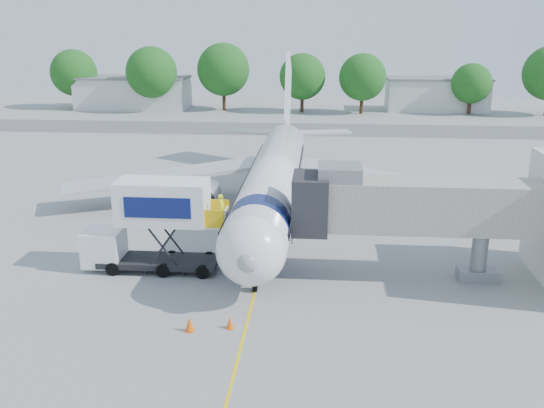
# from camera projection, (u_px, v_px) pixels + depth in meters

# --- Properties ---
(ground) EXTENTS (160.00, 160.00, 0.00)m
(ground) POSITION_uv_depth(u_px,v_px,m) (270.00, 233.00, 42.34)
(ground) COLOR gray
(ground) RESTS_ON ground
(guidance_line) EXTENTS (0.15, 70.00, 0.01)m
(guidance_line) POSITION_uv_depth(u_px,v_px,m) (270.00, 233.00, 42.34)
(guidance_line) COLOR yellow
(guidance_line) RESTS_ON ground
(taxiway_strip) EXTENTS (120.00, 10.00, 0.01)m
(taxiway_strip) POSITION_uv_depth(u_px,v_px,m) (296.00, 129.00, 82.37)
(taxiway_strip) COLOR #59595B
(taxiway_strip) RESTS_ON ground
(aircraft) EXTENTS (34.17, 37.73, 11.35)m
(aircraft) POSITION_uv_depth(u_px,v_px,m) (275.00, 178.00, 45.41)
(aircraft) COLOR silver
(aircraft) RESTS_ON ground
(jet_bridge) EXTENTS (13.90, 3.20, 6.60)m
(jet_bridge) POSITION_uv_depth(u_px,v_px,m) (402.00, 206.00, 33.77)
(jet_bridge) COLOR #AAA391
(jet_bridge) RESTS_ON ground
(catering_hiloader) EXTENTS (8.50, 2.44, 5.50)m
(catering_hiloader) POSITION_uv_depth(u_px,v_px,m) (153.00, 226.00, 35.36)
(catering_hiloader) COLOR black
(catering_hiloader) RESTS_ON ground
(ground_tug) EXTENTS (3.52, 2.16, 1.32)m
(ground_tug) POSITION_uv_depth(u_px,v_px,m) (316.00, 357.00, 25.48)
(ground_tug) COLOR white
(ground_tug) RESTS_ON ground
(safety_cone_a) EXTENTS (0.38, 0.38, 0.61)m
(safety_cone_a) POSITION_uv_depth(u_px,v_px,m) (230.00, 323.00, 29.20)
(safety_cone_a) COLOR #E3580B
(safety_cone_a) RESTS_ON ground
(safety_cone_b) EXTENTS (0.46, 0.46, 0.72)m
(safety_cone_b) POSITION_uv_depth(u_px,v_px,m) (190.00, 324.00, 28.93)
(safety_cone_b) COLOR #E3580B
(safety_cone_b) RESTS_ON ground
(outbuilding_left) EXTENTS (18.40, 8.40, 5.30)m
(outbuilding_left) POSITION_uv_depth(u_px,v_px,m) (134.00, 92.00, 100.97)
(outbuilding_left) COLOR silver
(outbuilding_left) RESTS_ON ground
(outbuilding_right) EXTENTS (16.40, 7.40, 5.30)m
(outbuilding_right) POSITION_uv_depth(u_px,v_px,m) (436.00, 94.00, 98.92)
(outbuilding_right) COLOR silver
(outbuilding_right) RESTS_ON ground
(tree_a) EXTENTS (7.60, 7.60, 9.69)m
(tree_a) POSITION_uv_depth(u_px,v_px,m) (74.00, 73.00, 100.08)
(tree_a) COLOR #382314
(tree_a) RESTS_ON ground
(tree_b) EXTENTS (8.09, 8.09, 10.32)m
(tree_b) POSITION_uv_depth(u_px,v_px,m) (151.00, 72.00, 96.20)
(tree_b) COLOR #382314
(tree_b) RESTS_ON ground
(tree_c) EXTENTS (8.47, 8.47, 10.81)m
(tree_c) POSITION_uv_depth(u_px,v_px,m) (223.00, 70.00, 97.87)
(tree_c) COLOR #382314
(tree_c) RESTS_ON ground
(tree_d) EXTENTS (7.29, 7.29, 9.29)m
(tree_d) POSITION_uv_depth(u_px,v_px,m) (302.00, 77.00, 95.81)
(tree_d) COLOR #382314
(tree_d) RESTS_ON ground
(tree_e) EXTENTS (7.35, 7.35, 9.37)m
(tree_e) POSITION_uv_depth(u_px,v_px,m) (363.00, 77.00, 94.44)
(tree_e) COLOR #382314
(tree_e) RESTS_ON ground
(tree_f) EXTENTS (6.20, 6.20, 7.91)m
(tree_f) POSITION_uv_depth(u_px,v_px,m) (471.00, 83.00, 93.97)
(tree_f) COLOR #382314
(tree_f) RESTS_ON ground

